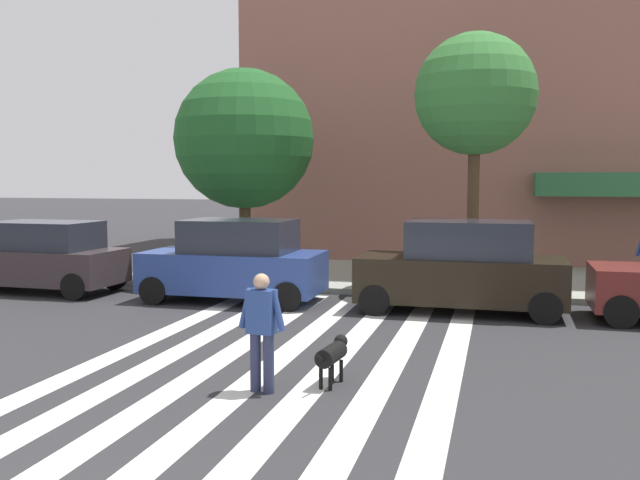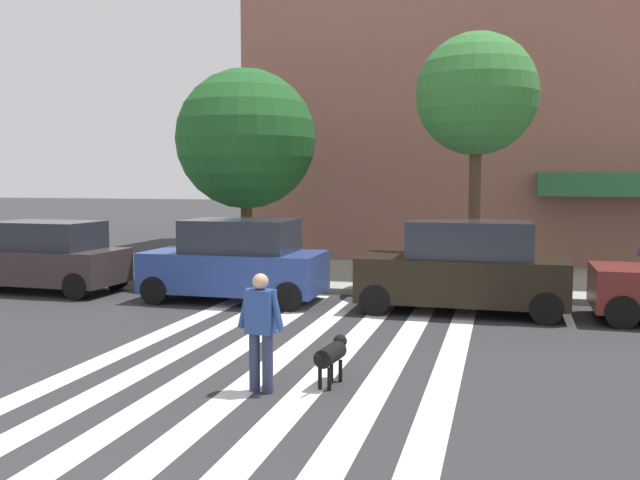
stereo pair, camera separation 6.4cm
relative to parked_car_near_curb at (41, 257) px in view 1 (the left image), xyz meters
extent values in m
plane|color=#2B2B2D|center=(7.13, -4.94, -0.90)|extent=(160.00, 160.00, 0.00)
cube|color=#9CA193|center=(7.13, 4.54, -0.83)|extent=(80.00, 6.00, 0.15)
cube|color=silver|center=(5.32, -4.94, -0.90)|extent=(0.45, 12.37, 0.01)
cube|color=silver|center=(6.22, -4.94, -0.90)|extent=(0.45, 12.37, 0.01)
cube|color=silver|center=(7.12, -4.94, -0.90)|extent=(0.45, 12.37, 0.01)
cube|color=silver|center=(8.02, -4.94, -0.90)|extent=(0.45, 12.37, 0.01)
cube|color=silver|center=(8.92, -4.94, -0.90)|extent=(0.45, 12.37, 0.01)
cube|color=silver|center=(9.82, -4.94, -0.90)|extent=(0.45, 12.37, 0.01)
cube|color=silver|center=(10.72, -4.94, -0.90)|extent=(0.45, 12.37, 0.01)
cube|color=#352B2E|center=(-0.05, 0.00, -0.22)|extent=(4.29, 1.94, 0.87)
cube|color=#232833|center=(0.12, 0.00, 0.57)|extent=(2.67, 1.68, 0.71)
cylinder|color=black|center=(-1.68, 0.88, -0.57)|extent=(0.66, 0.23, 0.66)
cylinder|color=black|center=(1.58, -0.88, -0.57)|extent=(0.66, 0.23, 0.66)
cylinder|color=black|center=(1.61, 0.81, -0.57)|extent=(0.66, 0.23, 0.66)
cube|color=navy|center=(5.31, 0.00, -0.18)|extent=(4.23, 1.96, 0.94)
cube|color=#232833|center=(5.48, 0.00, 0.67)|extent=(2.52, 1.71, 0.77)
cylinder|color=black|center=(3.69, -0.89, -0.57)|extent=(0.66, 0.22, 0.66)
cylinder|color=black|center=(3.68, 0.87, -0.57)|extent=(0.66, 0.22, 0.66)
cylinder|color=black|center=(6.95, -0.87, -0.57)|extent=(0.66, 0.22, 0.66)
cylinder|color=black|center=(6.94, 0.90, -0.57)|extent=(0.66, 0.22, 0.66)
cube|color=black|center=(10.62, 0.00, -0.17)|extent=(4.44, 1.82, 0.97)
cube|color=#232833|center=(10.79, 0.00, 0.71)|extent=(2.62, 1.60, 0.79)
cylinder|color=black|center=(8.88, -0.82, -0.57)|extent=(0.66, 0.22, 0.66)
cylinder|color=black|center=(8.88, 0.83, -0.57)|extent=(0.66, 0.22, 0.66)
cylinder|color=black|center=(12.35, -0.83, -0.57)|extent=(0.66, 0.22, 0.66)
cylinder|color=black|center=(12.35, 0.82, -0.57)|extent=(0.66, 0.22, 0.66)
cylinder|color=black|center=(13.76, -0.81, -0.57)|extent=(0.66, 0.23, 0.66)
cylinder|color=black|center=(13.77, 0.85, -0.57)|extent=(0.66, 0.23, 0.66)
cylinder|color=#4C3823|center=(4.44, 3.05, 0.65)|extent=(0.33, 0.33, 2.80)
sphere|color=#1E5623|center=(4.44, 3.05, 3.13)|extent=(3.91, 3.91, 3.91)
cylinder|color=#4C3823|center=(10.76, 2.69, 1.27)|extent=(0.29, 0.29, 4.04)
sphere|color=#337533|center=(10.76, 2.69, 4.12)|extent=(3.05, 3.05, 3.05)
cylinder|color=#282D4C|center=(8.24, -6.38, -0.49)|extent=(0.17, 0.17, 0.82)
cylinder|color=#282D4C|center=(8.44, -6.41, -0.49)|extent=(0.17, 0.17, 0.82)
cube|color=navy|center=(8.34, -6.40, 0.22)|extent=(0.41, 0.29, 0.60)
cylinder|color=navy|center=(8.10, -6.37, 0.25)|extent=(0.23, 0.12, 0.57)
cylinder|color=navy|center=(8.58, -6.42, 0.25)|extent=(0.23, 0.12, 0.57)
sphere|color=tan|center=(8.34, -6.40, 0.63)|extent=(0.25, 0.25, 0.22)
cylinder|color=black|center=(9.18, -5.86, -0.45)|extent=(0.33, 0.65, 0.26)
sphere|color=black|center=(9.23, -5.48, -0.35)|extent=(0.22, 0.22, 0.20)
cylinder|color=black|center=(9.13, -6.27, -0.40)|extent=(0.06, 0.24, 0.16)
cylinder|color=black|center=(9.14, -5.64, -0.74)|extent=(0.06, 0.06, 0.32)
cylinder|color=black|center=(9.27, -5.66, -0.74)|extent=(0.06, 0.06, 0.32)
cylinder|color=black|center=(9.08, -6.07, -0.74)|extent=(0.06, 0.06, 0.32)
cylinder|color=black|center=(9.22, -6.09, -0.74)|extent=(0.06, 0.06, 0.32)
cylinder|color=navy|center=(14.76, 3.01, 0.40)|extent=(0.24, 0.16, 0.57)
camera|label=1|loc=(11.43, -14.94, 2.00)|focal=38.07mm
camera|label=2|loc=(11.49, -14.92, 2.00)|focal=38.07mm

